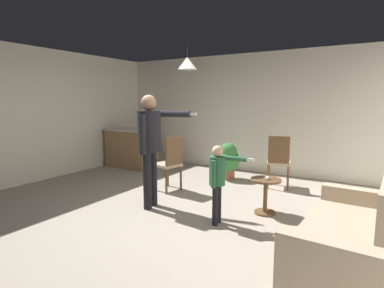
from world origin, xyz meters
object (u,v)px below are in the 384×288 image
object	(u,v)px
couch_floral	(357,241)
dining_chair_near_wall	(279,160)
dining_chair_by_counter	(170,161)
person_child	(218,176)
spare_remote_on_table	(267,178)
potted_plant_corner	(228,159)
person_adult	(150,139)
side_table_by_couch	(266,192)
kitchen_counter	(131,148)

from	to	relation	value
couch_floral	dining_chair_near_wall	xyz separation A→B (m)	(-1.45, 2.52, 0.21)
dining_chair_by_counter	person_child	bearing A→B (deg)	-110.31
spare_remote_on_table	potted_plant_corner	bearing A→B (deg)	130.27
couch_floral	dining_chair_near_wall	distance (m)	2.91
person_adult	spare_remote_on_table	size ratio (longest dim) A/B	13.29
person_child	potted_plant_corner	xyz separation A→B (m)	(-0.88, 2.24, -0.24)
dining_chair_near_wall	spare_remote_on_table	distance (m)	1.46
person_child	couch_floral	bearing A→B (deg)	73.15
side_table_by_couch	dining_chair_by_counter	distance (m)	1.88
side_table_by_couch	person_child	bearing A→B (deg)	-121.30
couch_floral	person_adult	world-z (taller)	person_adult
side_table_by_couch	dining_chair_by_counter	size ratio (longest dim) A/B	0.52
couch_floral	spare_remote_on_table	bearing A→B (deg)	51.85
side_table_by_couch	potted_plant_corner	bearing A→B (deg)	130.25
kitchen_counter	side_table_by_couch	distance (m)	4.09
person_adult	potted_plant_corner	xyz separation A→B (m)	(0.29, 2.19, -0.65)
couch_floral	side_table_by_couch	distance (m)	1.66
couch_floral	dining_chair_by_counter	bearing A→B (deg)	70.41
couch_floral	person_child	distance (m)	1.74
spare_remote_on_table	couch_floral	bearing A→B (deg)	-41.60
kitchen_counter	couch_floral	bearing A→B (deg)	-26.06
couch_floral	dining_chair_near_wall	world-z (taller)	same
couch_floral	dining_chair_by_counter	size ratio (longest dim) A/B	1.85
couch_floral	potted_plant_corner	size ratio (longest dim) A/B	2.42
side_table_by_couch	person_adult	distance (m)	1.87
dining_chair_by_counter	potted_plant_corner	world-z (taller)	dining_chair_by_counter
side_table_by_couch	potted_plant_corner	xyz separation A→B (m)	(-1.31, 1.54, 0.09)
side_table_by_couch	couch_floral	bearing A→B (deg)	-41.76
couch_floral	potted_plant_corner	xyz separation A→B (m)	(-2.54, 2.65, 0.09)
dining_chair_near_wall	potted_plant_corner	world-z (taller)	dining_chair_near_wall
person_child	kitchen_counter	bearing A→B (deg)	-124.60
spare_remote_on_table	dining_chair_by_counter	bearing A→B (deg)	172.76
kitchen_counter	spare_remote_on_table	xyz separation A→B (m)	(3.87, -1.41, 0.06)
side_table_by_couch	person_child	xyz separation A→B (m)	(-0.43, -0.70, 0.33)
side_table_by_couch	spare_remote_on_table	xyz separation A→B (m)	(0.02, -0.03, 0.21)
kitchen_counter	person_child	size ratio (longest dim) A/B	1.18
dining_chair_by_counter	kitchen_counter	bearing A→B (deg)	71.84
person_adult	person_child	size ratio (longest dim) A/B	1.62
couch_floral	kitchen_counter	xyz separation A→B (m)	(-5.09, 2.49, 0.15)
kitchen_counter	dining_chair_by_counter	xyz separation A→B (m)	(2.00, -1.17, 0.07)
dining_chair_near_wall	kitchen_counter	bearing A→B (deg)	166.74
couch_floral	dining_chair_by_counter	world-z (taller)	same
person_adult	person_child	distance (m)	1.24
couch_floral	potted_plant_corner	distance (m)	3.67
side_table_by_couch	dining_chair_by_counter	world-z (taller)	dining_chair_by_counter
side_table_by_couch	dining_chair_near_wall	bearing A→B (deg)	98.57
person_child	dining_chair_near_wall	bearing A→B (deg)	170.99
potted_plant_corner	dining_chair_near_wall	bearing A→B (deg)	-6.63
side_table_by_couch	person_child	distance (m)	0.89
dining_chair_near_wall	person_child	bearing A→B (deg)	-109.52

